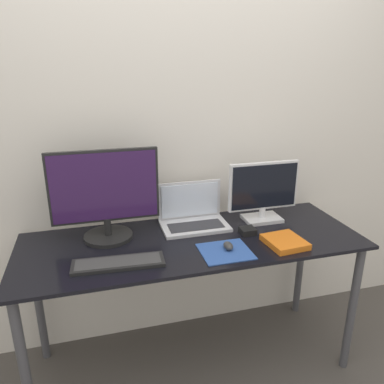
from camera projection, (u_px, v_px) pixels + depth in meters
wall_back at (175, 135)px, 2.10m from camera, size 7.00×0.05×2.50m
desk at (193, 257)px, 1.95m from camera, size 1.74×0.63×0.78m
monitor_left at (105, 196)px, 1.86m from camera, size 0.54×0.25×0.46m
monitor_right at (263, 192)px, 2.10m from camera, size 0.41×0.15×0.34m
laptop at (193, 215)px, 2.07m from camera, size 0.36×0.23×0.23m
keyboard at (118, 263)px, 1.68m from camera, size 0.42×0.15×0.02m
mousepad at (225, 251)px, 1.79m from camera, size 0.24×0.22×0.00m
mouse at (228, 246)px, 1.80m from camera, size 0.04×0.07×0.03m
book at (285, 242)px, 1.86m from camera, size 0.19×0.21×0.03m
power_brick at (248, 231)px, 1.98m from camera, size 0.08×0.08×0.03m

